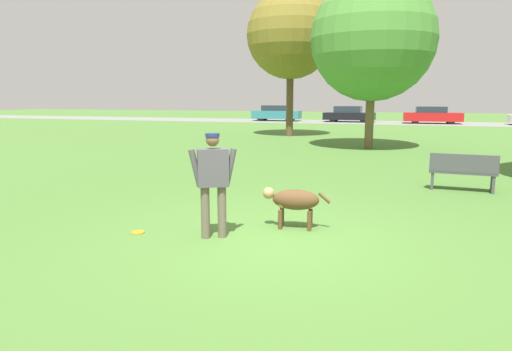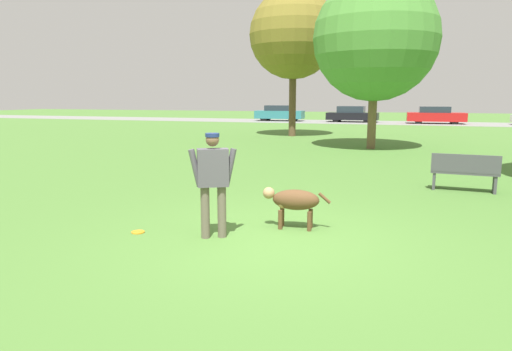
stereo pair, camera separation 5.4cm
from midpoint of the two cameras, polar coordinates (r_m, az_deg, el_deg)
The scene contains 11 objects.
ground_plane at distance 6.73m, azimuth 1.83°, elevation -8.16°, with size 120.00×120.00×0.00m, color #4C7A33.
far_road_strip at distance 39.13m, azimuth 15.12°, elevation 6.40°, with size 120.00×6.00×0.01m.
person at distance 6.70m, azimuth -5.61°, elevation -0.16°, with size 0.67×0.41×1.56m.
dog at distance 7.26m, azimuth 4.44°, elevation -3.15°, with size 1.09×0.39×0.65m.
frisbee at distance 7.34m, azimuth -14.77°, elevation -6.88°, with size 0.20×0.20×0.02m.
tree_mid_center at distance 19.24m, azimuth 14.32°, elevation 16.22°, with size 4.89×4.89×6.78m.
tree_far_left at distance 24.93m, azimuth 4.28°, elevation 17.13°, with size 4.60×4.60×7.59m.
parked_car_teal at distance 40.64m, azimuth 2.51°, elevation 7.79°, with size 4.24×1.89×1.37m.
parked_car_black at distance 39.56m, azimuth 11.50°, elevation 7.50°, with size 4.27×1.91×1.33m.
parked_car_red at distance 38.93m, azimuth 21.12°, elevation 7.03°, with size 4.42×1.80×1.35m.
park_bench at distance 11.10m, azimuth 24.31°, elevation 0.50°, with size 1.43×0.52×0.84m.
Camera 1 is at (1.71, -6.18, 2.07)m, focal length 32.00 mm.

